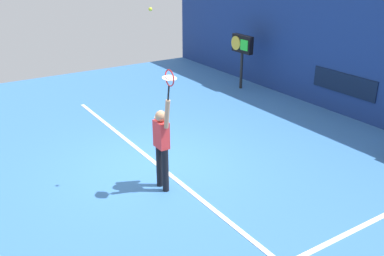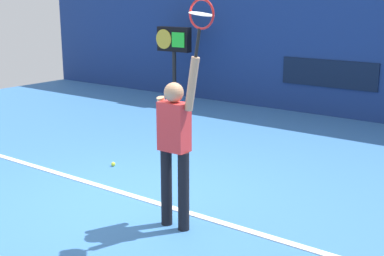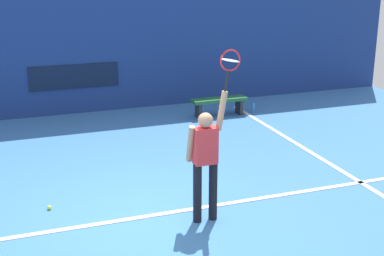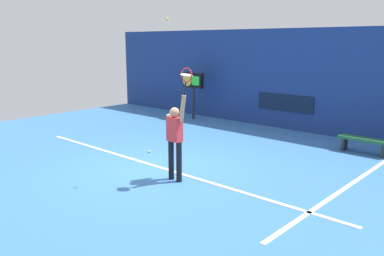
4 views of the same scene
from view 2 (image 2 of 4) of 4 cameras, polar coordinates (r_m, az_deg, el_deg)
name	(u,v)px [view 2 (image 2 of 4)]	position (r m, az deg, el deg)	size (l,w,h in m)	color
ground_plane	(133,200)	(6.96, -6.44, -7.84)	(18.00, 18.00, 0.00)	#3870B2
back_wall	(333,35)	(11.98, 15.12, 9.73)	(18.00, 0.20, 3.56)	navy
sponsor_banner_center	(329,74)	(11.95, 14.65, 5.75)	(2.20, 0.03, 0.60)	#0C1933
court_baseline	(138,198)	(7.03, -5.87, -7.56)	(10.00, 0.10, 0.01)	white
tennis_player	(175,143)	(5.83, -1.89, -1.61)	(0.59, 0.31, 1.99)	black
tennis_racket	(201,17)	(5.40, 1.00, 11.95)	(0.36, 0.27, 0.62)	black
scoreboard_clock	(174,43)	(13.09, -2.00, 9.21)	(0.96, 0.20, 1.88)	black
spare_ball	(113,164)	(8.35, -8.57, -3.91)	(0.07, 0.07, 0.07)	#CCE033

